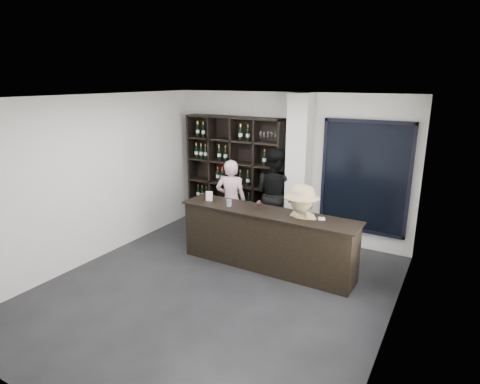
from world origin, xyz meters
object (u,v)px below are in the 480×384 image
Objects in this scene: tasting_counter at (267,240)px; taster_pink at (231,201)px; wine_shelf at (234,173)px; taster_black at (275,194)px; customer at (301,232)px.

taster_pink is at bearing 148.23° from tasting_counter.
tasting_counter is (1.50, -1.47, -0.69)m from wine_shelf.
wine_shelf is 1.29× the size of taster_black.
wine_shelf is at bearing 7.87° from taster_black.
customer is (2.12, -1.52, -0.41)m from wine_shelf.
wine_shelf reaches higher than taster_pink.
taster_pink is 0.89× the size of taster_black.
wine_shelf is 0.77× the size of tasting_counter.
tasting_counter is at bearing -44.32° from wine_shelf.
customer reaches higher than tasting_counter.
wine_shelf reaches higher than taster_black.
wine_shelf is 1.45× the size of taster_pink.
customer is (1.07, -1.35, -0.14)m from taster_black.
customer is at bearing 145.26° from taster_black.
taster_pink is 1.05× the size of customer.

